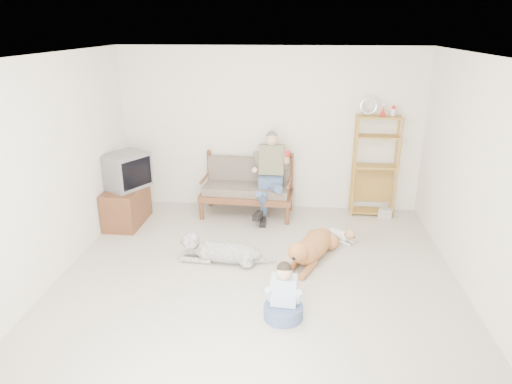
# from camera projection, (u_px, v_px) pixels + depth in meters

# --- Properties ---
(floor) EXTENTS (5.50, 5.50, 0.00)m
(floor) POSITION_uv_depth(u_px,v_px,m) (256.00, 290.00, 5.49)
(floor) COLOR silver
(floor) RESTS_ON ground
(ceiling) EXTENTS (5.50, 5.50, 0.00)m
(ceiling) POSITION_uv_depth(u_px,v_px,m) (256.00, 57.00, 4.55)
(ceiling) COLOR white
(ceiling) RESTS_ON ground
(wall_back) EXTENTS (5.00, 0.00, 5.00)m
(wall_back) POSITION_uv_depth(u_px,v_px,m) (270.00, 130.00, 7.59)
(wall_back) COLOR silver
(wall_back) RESTS_ON ground
(wall_front) EXTENTS (5.00, 0.00, 5.00)m
(wall_front) POSITION_uv_depth(u_px,v_px,m) (210.00, 353.00, 2.45)
(wall_front) COLOR silver
(wall_front) RESTS_ON ground
(wall_left) EXTENTS (0.00, 5.50, 5.50)m
(wall_left) POSITION_uv_depth(u_px,v_px,m) (39.00, 178.00, 5.23)
(wall_left) COLOR silver
(wall_left) RESTS_ON ground
(wall_right) EXTENTS (0.00, 5.50, 5.50)m
(wall_right) POSITION_uv_depth(u_px,v_px,m) (491.00, 192.00, 4.81)
(wall_right) COLOR silver
(wall_right) RESTS_ON ground
(loveseat) EXTENTS (1.54, 0.79, 0.95)m
(loveseat) POSITION_uv_depth(u_px,v_px,m) (247.00, 186.00, 7.57)
(loveseat) COLOR brown
(loveseat) RESTS_ON ground
(man) EXTENTS (0.54, 0.77, 1.24)m
(man) POSITION_uv_depth(u_px,v_px,m) (269.00, 181.00, 7.29)
(man) COLOR #54679B
(man) RESTS_ON loveseat
(etagere) EXTENTS (0.74, 0.32, 1.95)m
(etagere) POSITION_uv_depth(u_px,v_px,m) (375.00, 165.00, 7.43)
(etagere) COLOR #A87E35
(etagere) RESTS_ON ground
(book_stack) EXTENTS (0.26, 0.21, 0.14)m
(book_stack) POSITION_uv_depth(u_px,v_px,m) (385.00, 213.00, 7.56)
(book_stack) COLOR silver
(book_stack) RESTS_ON ground
(tv_stand) EXTENTS (0.53, 0.91, 0.60)m
(tv_stand) POSITION_uv_depth(u_px,v_px,m) (126.00, 206.00, 7.25)
(tv_stand) COLOR brown
(tv_stand) RESTS_ON ground
(crt_tv) EXTENTS (0.77, 0.82, 0.54)m
(crt_tv) POSITION_uv_depth(u_px,v_px,m) (126.00, 171.00, 7.09)
(crt_tv) COLOR slate
(crt_tv) RESTS_ON tv_stand
(wall_outlet) EXTENTS (0.12, 0.02, 0.08)m
(wall_outlet) POSITION_uv_depth(u_px,v_px,m) (199.00, 188.00, 8.04)
(wall_outlet) COLOR silver
(wall_outlet) RESTS_ON ground
(golden_retriever) EXTENTS (0.75, 1.40, 0.45)m
(golden_retriever) POSITION_uv_depth(u_px,v_px,m) (311.00, 248.00, 6.14)
(golden_retriever) COLOR #C17A43
(golden_retriever) RESTS_ON ground
(shaggy_dog) EXTENTS (1.36, 0.37, 0.40)m
(shaggy_dog) POSITION_uv_depth(u_px,v_px,m) (219.00, 251.00, 6.10)
(shaggy_dog) COLOR white
(shaggy_dog) RESTS_ON ground
(terrier) EXTENTS (0.53, 0.46, 0.24)m
(terrier) POSITION_uv_depth(u_px,v_px,m) (341.00, 235.00, 6.70)
(terrier) COLOR white
(terrier) RESTS_ON ground
(child) EXTENTS (0.43, 0.43, 0.68)m
(child) POSITION_uv_depth(u_px,v_px,m) (284.00, 298.00, 4.90)
(child) COLOR #54679B
(child) RESTS_ON ground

